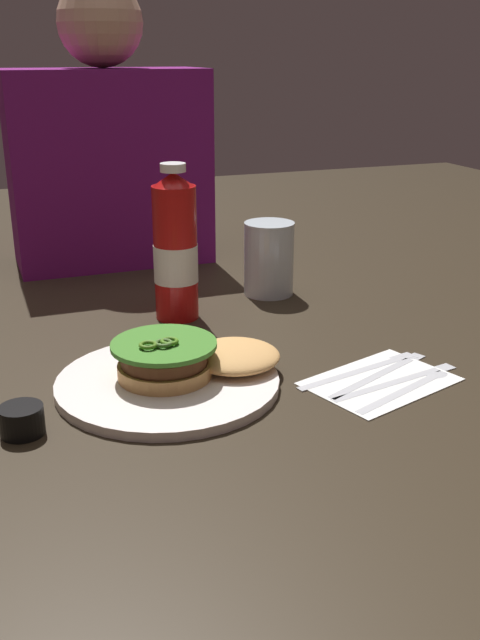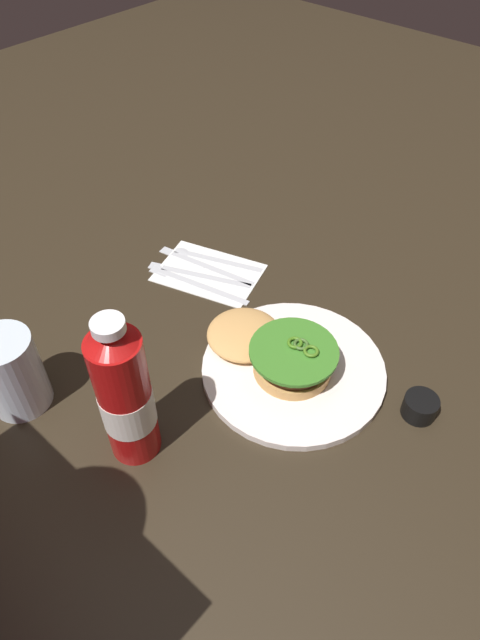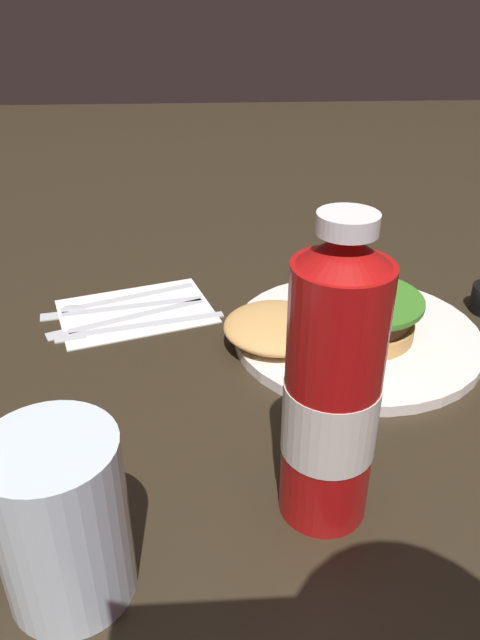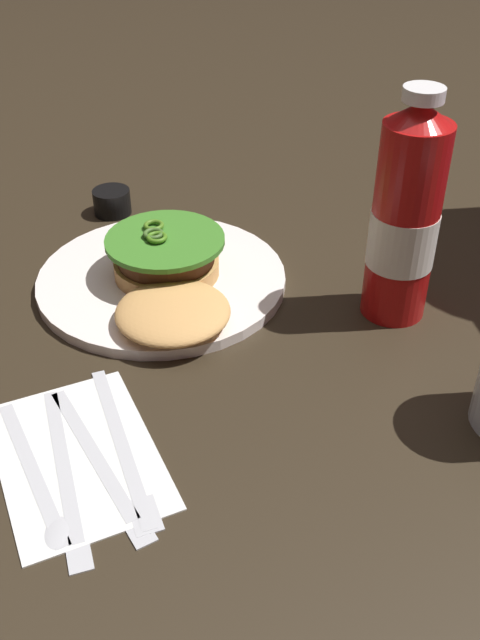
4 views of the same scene
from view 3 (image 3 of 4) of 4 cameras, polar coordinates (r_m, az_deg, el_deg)
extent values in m
plane|color=#2C2317|center=(0.67, 10.72, -3.35)|extent=(3.00, 3.00, 0.00)
cylinder|color=white|center=(0.70, 10.88, -1.40)|extent=(0.28, 0.28, 0.01)
cylinder|color=tan|center=(0.69, 11.25, -0.60)|extent=(0.12, 0.12, 0.02)
cylinder|color=#512D19|center=(0.68, 11.39, 0.64)|extent=(0.11, 0.11, 0.02)
cylinder|color=red|center=(0.67, 11.48, 1.46)|extent=(0.10, 0.10, 0.01)
cylinder|color=#397824|center=(0.67, 11.53, 1.91)|extent=(0.13, 0.13, 0.01)
torus|color=#43791A|center=(0.67, 11.00, 2.75)|extent=(0.02, 0.02, 0.01)
torus|color=#3F6528|center=(0.68, 11.61, 2.90)|extent=(0.02, 0.02, 0.01)
torus|color=#47761D|center=(0.68, 13.18, 2.89)|extent=(0.02, 0.02, 0.01)
ellipsoid|color=tan|center=(0.67, 3.47, -0.66)|extent=(0.12, 0.12, 0.03)
cylinder|color=#B11110|center=(0.43, 8.60, -7.41)|extent=(0.07, 0.07, 0.21)
cone|color=#B11110|center=(0.38, 9.90, 6.61)|extent=(0.06, 0.06, 0.02)
cylinder|color=white|center=(0.37, 10.13, 8.98)|extent=(0.04, 0.04, 0.01)
cylinder|color=white|center=(0.44, 8.45, -8.98)|extent=(0.07, 0.07, 0.06)
cylinder|color=silver|center=(0.42, -16.46, -17.63)|extent=(0.09, 0.09, 0.13)
cube|color=white|center=(0.76, -9.80, 0.87)|extent=(0.21, 0.18, 0.00)
cube|color=silver|center=(0.79, -10.41, 2.32)|extent=(0.17, 0.07, 0.00)
ellipsoid|color=silver|center=(0.78, -15.47, 1.25)|extent=(0.04, 0.03, 0.00)
cube|color=silver|center=(0.77, -10.02, 1.51)|extent=(0.17, 0.05, 0.00)
cube|color=silver|center=(0.77, -15.42, 0.83)|extent=(0.08, 0.03, 0.00)
cube|color=silver|center=(0.75, -9.61, 0.65)|extent=(0.16, 0.08, 0.00)
cube|color=silver|center=(0.73, -14.81, -0.59)|extent=(0.08, 0.05, 0.00)
cube|color=silver|center=(0.72, -9.18, -0.26)|extent=(0.19, 0.06, 0.00)
cube|color=silver|center=(0.72, -15.73, -1.21)|extent=(0.04, 0.03, 0.00)
camera|label=1|loc=(1.44, 13.64, 30.46)|focal=41.00mm
camera|label=2|loc=(0.57, 92.61, 36.37)|focal=31.21mm
camera|label=4|loc=(0.79, -52.49, 26.10)|focal=40.60mm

